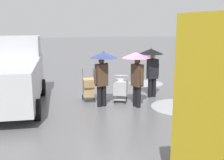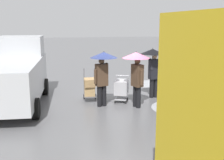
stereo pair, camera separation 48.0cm
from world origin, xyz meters
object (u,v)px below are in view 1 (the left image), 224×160
(cargo_van_parked_right, at_px, (13,76))
(pedestrian_white_side, at_px, (152,61))
(pedestrian_black_side, at_px, (103,66))
(pedestrian_pink_side, at_px, (136,66))
(hand_dolly_boxes, at_px, (89,87))
(shopping_cart_vendor, at_px, (121,88))

(cargo_van_parked_right, relative_size, pedestrian_white_side, 2.52)
(pedestrian_white_side, bearing_deg, pedestrian_black_side, 20.12)
(cargo_van_parked_right, height_order, pedestrian_pink_side, cargo_van_parked_right)
(hand_dolly_boxes, bearing_deg, shopping_cart_vendor, 166.18)
(hand_dolly_boxes, xyz_separation_m, pedestrian_black_side, (-0.43, 0.81, 1.00))
(cargo_van_parked_right, xyz_separation_m, pedestrian_pink_side, (-4.58, 1.21, 0.41))
(hand_dolly_boxes, distance_m, pedestrian_black_side, 1.36)
(shopping_cart_vendor, height_order, pedestrian_white_side, pedestrian_white_side)
(cargo_van_parked_right, bearing_deg, pedestrian_white_side, 179.47)
(pedestrian_pink_side, relative_size, pedestrian_white_side, 1.00)
(shopping_cart_vendor, relative_size, pedestrian_pink_side, 0.47)
(shopping_cart_vendor, distance_m, pedestrian_white_side, 1.80)
(pedestrian_white_side, bearing_deg, shopping_cart_vendor, 13.02)
(pedestrian_black_side, bearing_deg, pedestrian_pink_side, 165.43)
(hand_dolly_boxes, relative_size, pedestrian_pink_side, 0.61)
(cargo_van_parked_right, distance_m, shopping_cart_vendor, 4.25)
(pedestrian_pink_side, height_order, pedestrian_white_side, same)
(cargo_van_parked_right, height_order, hand_dolly_boxes, cargo_van_parked_right)
(hand_dolly_boxes, xyz_separation_m, pedestrian_pink_side, (-1.67, 1.13, 1.00))
(pedestrian_pink_side, xyz_separation_m, pedestrian_black_side, (1.23, -0.32, 0.00))
(hand_dolly_boxes, height_order, pedestrian_black_side, pedestrian_black_side)
(hand_dolly_boxes, relative_size, pedestrian_black_side, 0.61)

